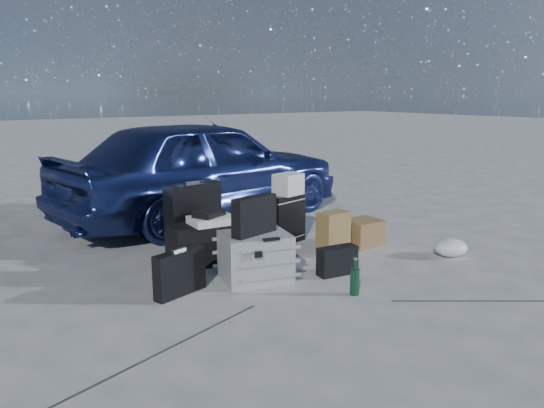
{
  "coord_description": "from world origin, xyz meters",
  "views": [
    {
      "loc": [
        -2.63,
        -3.3,
        1.54
      ],
      "look_at": [
        0.26,
        0.85,
        0.47
      ],
      "focal_mm": 35.0,
      "sensor_mm": 36.0,
      "label": 1
    }
  ],
  "objects_px": {
    "suitcase_left": "(193,219)",
    "briefcase": "(180,273)",
    "pelican_case": "(255,256)",
    "green_bottle": "(355,277)",
    "car": "(204,168)",
    "cardboard_box": "(363,232)",
    "suitcase_right": "(287,219)",
    "duffel_bag": "(211,243)"
  },
  "relations": [
    {
      "from": "pelican_case",
      "to": "green_bottle",
      "type": "bearing_deg",
      "value": -44.59
    },
    {
      "from": "car",
      "to": "cardboard_box",
      "type": "distance_m",
      "value": 2.2
    },
    {
      "from": "pelican_case",
      "to": "suitcase_left",
      "type": "relative_size",
      "value": 0.78
    },
    {
      "from": "cardboard_box",
      "to": "briefcase",
      "type": "bearing_deg",
      "value": -175.27
    },
    {
      "from": "car",
      "to": "green_bottle",
      "type": "distance_m",
      "value": 3.0
    },
    {
      "from": "pelican_case",
      "to": "suitcase_right",
      "type": "relative_size",
      "value": 1.06
    },
    {
      "from": "suitcase_right",
      "to": "green_bottle",
      "type": "xyz_separation_m",
      "value": [
        -0.44,
        -1.48,
        -0.11
      ]
    },
    {
      "from": "car",
      "to": "green_bottle",
      "type": "bearing_deg",
      "value": 166.24
    },
    {
      "from": "duffel_bag",
      "to": "suitcase_left",
      "type": "bearing_deg",
      "value": 104.81
    },
    {
      "from": "suitcase_left",
      "to": "suitcase_right",
      "type": "bearing_deg",
      "value": -17.96
    },
    {
      "from": "briefcase",
      "to": "suitcase_right",
      "type": "bearing_deg",
      "value": 7.71
    },
    {
      "from": "cardboard_box",
      "to": "car",
      "type": "bearing_deg",
      "value": 111.02
    },
    {
      "from": "suitcase_right",
      "to": "pelican_case",
      "type": "bearing_deg",
      "value": -153.06
    },
    {
      "from": "pelican_case",
      "to": "duffel_bag",
      "type": "bearing_deg",
      "value": 113.29
    },
    {
      "from": "suitcase_left",
      "to": "briefcase",
      "type": "bearing_deg",
      "value": -127.73
    },
    {
      "from": "duffel_bag",
      "to": "briefcase",
      "type": "bearing_deg",
      "value": -121.02
    },
    {
      "from": "green_bottle",
      "to": "suitcase_right",
      "type": "bearing_deg",
      "value": 73.32
    },
    {
      "from": "car",
      "to": "suitcase_left",
      "type": "bearing_deg",
      "value": 139.4
    },
    {
      "from": "duffel_bag",
      "to": "cardboard_box",
      "type": "bearing_deg",
      "value": 1.32
    },
    {
      "from": "car",
      "to": "cardboard_box",
      "type": "bearing_deg",
      "value": -167.74
    },
    {
      "from": "briefcase",
      "to": "green_bottle",
      "type": "relative_size",
      "value": 1.58
    },
    {
      "from": "car",
      "to": "suitcase_right",
      "type": "distance_m",
      "value": 1.53
    },
    {
      "from": "pelican_case",
      "to": "duffel_bag",
      "type": "xyz_separation_m",
      "value": [
        -0.09,
        0.6,
        -0.01
      ]
    },
    {
      "from": "pelican_case",
      "to": "green_bottle",
      "type": "xyz_separation_m",
      "value": [
        0.44,
        -0.74,
        -0.05
      ]
    },
    {
      "from": "briefcase",
      "to": "suitcase_left",
      "type": "xyz_separation_m",
      "value": [
        0.58,
        0.91,
        0.17
      ]
    },
    {
      "from": "cardboard_box",
      "to": "green_bottle",
      "type": "xyz_separation_m",
      "value": [
        -1.03,
        -0.96,
        0.01
      ]
    },
    {
      "from": "car",
      "to": "suitcase_left",
      "type": "xyz_separation_m",
      "value": [
        -0.78,
        -1.26,
        -0.28
      ]
    },
    {
      "from": "suitcase_right",
      "to": "suitcase_left",
      "type": "bearing_deg",
      "value": 154.15
    },
    {
      "from": "suitcase_right",
      "to": "cardboard_box",
      "type": "distance_m",
      "value": 0.79
    },
    {
      "from": "car",
      "to": "pelican_case",
      "type": "height_order",
      "value": "car"
    },
    {
      "from": "suitcase_left",
      "to": "duffel_bag",
      "type": "distance_m",
      "value": 0.39
    },
    {
      "from": "suitcase_left",
      "to": "suitcase_right",
      "type": "xyz_separation_m",
      "value": [
        0.97,
        -0.22,
        -0.09
      ]
    },
    {
      "from": "car",
      "to": "cardboard_box",
      "type": "relative_size",
      "value": 10.45
    },
    {
      "from": "briefcase",
      "to": "car",
      "type": "bearing_deg",
      "value": 41.35
    },
    {
      "from": "suitcase_right",
      "to": "duffel_bag",
      "type": "relative_size",
      "value": 0.7
    },
    {
      "from": "pelican_case",
      "to": "cardboard_box",
      "type": "distance_m",
      "value": 1.48
    },
    {
      "from": "car",
      "to": "duffel_bag",
      "type": "xyz_separation_m",
      "value": [
        -0.78,
        -1.62,
        -0.44
      ]
    },
    {
      "from": "green_bottle",
      "to": "cardboard_box",
      "type": "bearing_deg",
      "value": 42.95
    },
    {
      "from": "car",
      "to": "duffel_bag",
      "type": "height_order",
      "value": "car"
    },
    {
      "from": "green_bottle",
      "to": "briefcase",
      "type": "bearing_deg",
      "value": 144.77
    },
    {
      "from": "briefcase",
      "to": "duffel_bag",
      "type": "distance_m",
      "value": 0.8
    },
    {
      "from": "duffel_bag",
      "to": "cardboard_box",
      "type": "xyz_separation_m",
      "value": [
        1.55,
        -0.38,
        -0.05
      ]
    }
  ]
}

